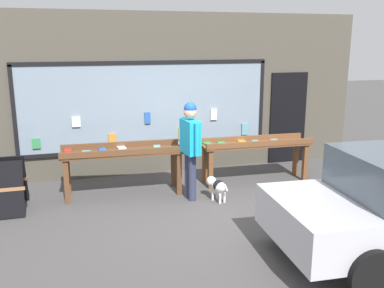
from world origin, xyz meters
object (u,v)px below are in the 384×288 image
small_dog (217,186)px  display_table_left (122,156)px  sandwich_board_sign (6,185)px  person_browsing (190,143)px  display_table_right (256,147)px

small_dog → display_table_left: bearing=43.4°
sandwich_board_sign → small_dog: bearing=-8.5°
person_browsing → sandwich_board_sign: (-3.11, 0.32, -0.59)m
person_browsing → sandwich_board_sign: person_browsing is taller
display_table_right → sandwich_board_sign: bearing=-176.8°
display_table_right → display_table_left: bearing=180.0°
display_table_left → small_dog: bearing=-27.4°
display_table_right → small_dog: bearing=-143.7°
display_table_right → person_browsing: (-1.54, -0.58, 0.34)m
display_table_left → small_dog: size_ratio=4.18×
display_table_left → small_dog: display_table_left is taller
display_table_left → person_browsing: 1.31m
display_table_left → person_browsing: (1.13, -0.58, 0.31)m
display_table_right → small_dog: 1.44m
person_browsing → display_table_right: bearing=-76.3°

